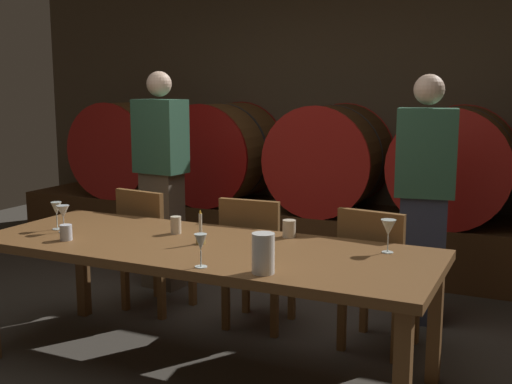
{
  "coord_description": "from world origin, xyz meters",
  "views": [
    {
      "loc": [
        1.77,
        -2.79,
        1.58
      ],
      "look_at": [
        0.27,
        0.41,
        0.99
      ],
      "focal_mm": 44.15,
      "sensor_mm": 36.0,
      "label": 1
    }
  ],
  "objects_px": {
    "wine_barrel_far_left": "(133,148)",
    "wine_glass_far_left": "(56,210)",
    "candle_center": "(201,235)",
    "dining_table": "(202,255)",
    "chair_center": "(255,256)",
    "wine_glass_center_left": "(63,213)",
    "guest_left": "(161,179)",
    "cup_center": "(176,225)",
    "wine_barrel_left": "(222,153)",
    "pitcher": "(263,253)",
    "guest_right": "(424,199)",
    "wine_glass_center_right": "(201,244)",
    "cup_left": "(66,232)",
    "cup_right": "(289,229)",
    "chair_right": "(376,273)",
    "chair_left": "(151,244)",
    "wine_barrel_center": "(331,158)",
    "wine_barrel_right": "(455,164)",
    "wine_glass_far_right": "(388,228)"
  },
  "relations": [
    {
      "from": "candle_center",
      "to": "cup_left",
      "type": "height_order",
      "value": "candle_center"
    },
    {
      "from": "wine_barrel_far_left",
      "to": "chair_center",
      "type": "relative_size",
      "value": 1.08
    },
    {
      "from": "wine_glass_center_left",
      "to": "cup_center",
      "type": "relative_size",
      "value": 1.58
    },
    {
      "from": "chair_center",
      "to": "wine_glass_center_right",
      "type": "distance_m",
      "value": 1.15
    },
    {
      "from": "chair_right",
      "to": "pitcher",
      "type": "xyz_separation_m",
      "value": [
        -0.28,
        -1.01,
        0.34
      ]
    },
    {
      "from": "wine_glass_center_left",
      "to": "cup_right",
      "type": "distance_m",
      "value": 1.33
    },
    {
      "from": "guest_right",
      "to": "cup_center",
      "type": "xyz_separation_m",
      "value": [
        -1.22,
        -1.12,
        -0.07
      ]
    },
    {
      "from": "wine_barrel_far_left",
      "to": "wine_glass_far_left",
      "type": "bearing_deg",
      "value": -63.26
    },
    {
      "from": "candle_center",
      "to": "chair_center",
      "type": "bearing_deg",
      "value": 89.51
    },
    {
      "from": "wine_barrel_left",
      "to": "wine_glass_center_left",
      "type": "distance_m",
      "value": 2.52
    },
    {
      "from": "wine_barrel_left",
      "to": "guest_left",
      "type": "relative_size",
      "value": 0.56
    },
    {
      "from": "guest_left",
      "to": "cup_center",
      "type": "relative_size",
      "value": 16.66
    },
    {
      "from": "wine_barrel_left",
      "to": "pitcher",
      "type": "distance_m",
      "value": 3.23
    },
    {
      "from": "wine_glass_far_left",
      "to": "cup_right",
      "type": "height_order",
      "value": "wine_glass_far_left"
    },
    {
      "from": "wine_glass_far_left",
      "to": "cup_center",
      "type": "height_order",
      "value": "wine_glass_far_left"
    },
    {
      "from": "chair_left",
      "to": "wine_glass_far_right",
      "type": "distance_m",
      "value": 1.85
    },
    {
      "from": "chair_center",
      "to": "cup_center",
      "type": "distance_m",
      "value": 0.66
    },
    {
      "from": "guest_left",
      "to": "cup_center",
      "type": "bearing_deg",
      "value": 133.32
    },
    {
      "from": "wine_barrel_center",
      "to": "wine_barrel_right",
      "type": "relative_size",
      "value": 1.0
    },
    {
      "from": "dining_table",
      "to": "pitcher",
      "type": "relative_size",
      "value": 13.51
    },
    {
      "from": "wine_barrel_left",
      "to": "wine_barrel_right",
      "type": "distance_m",
      "value": 2.15
    },
    {
      "from": "dining_table",
      "to": "cup_center",
      "type": "xyz_separation_m",
      "value": [
        -0.27,
        0.16,
        0.11
      ]
    },
    {
      "from": "wine_barrel_left",
      "to": "wine_glass_far_right",
      "type": "distance_m",
      "value": 3.02
    },
    {
      "from": "wine_barrel_right",
      "to": "wine_glass_far_right",
      "type": "distance_m",
      "value": 2.16
    },
    {
      "from": "pitcher",
      "to": "cup_right",
      "type": "bearing_deg",
      "value": 102.63
    },
    {
      "from": "chair_right",
      "to": "cup_left",
      "type": "xyz_separation_m",
      "value": [
        -1.53,
        -0.91,
        0.29
      ]
    },
    {
      "from": "wine_barrel_far_left",
      "to": "cup_right",
      "type": "height_order",
      "value": "wine_barrel_far_left"
    },
    {
      "from": "guest_left",
      "to": "candle_center",
      "type": "relative_size",
      "value": 8.8
    },
    {
      "from": "wine_glass_far_right",
      "to": "cup_right",
      "type": "bearing_deg",
      "value": 170.5
    },
    {
      "from": "guest_left",
      "to": "chair_center",
      "type": "bearing_deg",
      "value": 161.23
    },
    {
      "from": "guest_left",
      "to": "chair_left",
      "type": "bearing_deg",
      "value": 120.98
    },
    {
      "from": "wine_barrel_left",
      "to": "cup_center",
      "type": "bearing_deg",
      "value": -68.26
    },
    {
      "from": "cup_left",
      "to": "cup_right",
      "type": "bearing_deg",
      "value": 28.53
    },
    {
      "from": "wine_barrel_center",
      "to": "candle_center",
      "type": "distance_m",
      "value": 2.41
    },
    {
      "from": "guest_right",
      "to": "cup_right",
      "type": "relative_size",
      "value": 16.83
    },
    {
      "from": "guest_left",
      "to": "cup_center",
      "type": "distance_m",
      "value": 1.28
    },
    {
      "from": "guest_right",
      "to": "wine_glass_center_right",
      "type": "distance_m",
      "value": 1.82
    },
    {
      "from": "guest_left",
      "to": "cup_left",
      "type": "xyz_separation_m",
      "value": [
        0.3,
        -1.41,
        -0.09
      ]
    },
    {
      "from": "dining_table",
      "to": "cup_right",
      "type": "height_order",
      "value": "cup_right"
    },
    {
      "from": "guest_right",
      "to": "wine_glass_far_left",
      "type": "bearing_deg",
      "value": 25.52
    },
    {
      "from": "chair_left",
      "to": "wine_glass_center_right",
      "type": "bearing_deg",
      "value": 141.47
    },
    {
      "from": "wine_barrel_far_left",
      "to": "wine_barrel_right",
      "type": "bearing_deg",
      "value": 0.0
    },
    {
      "from": "wine_barrel_left",
      "to": "chair_right",
      "type": "height_order",
      "value": "wine_barrel_left"
    },
    {
      "from": "wine_barrel_left",
      "to": "candle_center",
      "type": "bearing_deg",
      "value": -64.4
    },
    {
      "from": "wine_glass_far_left",
      "to": "wine_barrel_left",
      "type": "bearing_deg",
      "value": 94.53
    },
    {
      "from": "wine_glass_center_right",
      "to": "chair_center",
      "type": "bearing_deg",
      "value": 101.59
    },
    {
      "from": "wine_barrel_right",
      "to": "cup_left",
      "type": "bearing_deg",
      "value": -123.01
    },
    {
      "from": "candle_center",
      "to": "dining_table",
      "type": "bearing_deg",
      "value": -23.82
    },
    {
      "from": "chair_center",
      "to": "wine_glass_center_left",
      "type": "height_order",
      "value": "wine_glass_center_left"
    },
    {
      "from": "dining_table",
      "to": "cup_center",
      "type": "bearing_deg",
      "value": 149.53
    }
  ]
}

